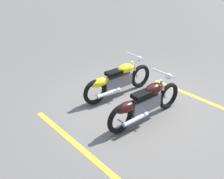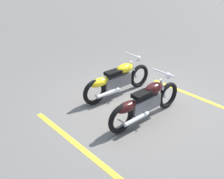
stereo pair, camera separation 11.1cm
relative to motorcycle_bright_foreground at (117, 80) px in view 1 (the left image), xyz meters
The scene contains 5 objects.
ground_plane 0.80m from the motorcycle_bright_foreground, 102.05° to the left, with size 60.00×60.00×0.00m, color #66605B.
motorcycle_bright_foreground is the anchor object (origin of this frame).
motorcycle_dark_foreground 1.32m from the motorcycle_bright_foreground, 79.16° to the left, with size 2.23×0.62×1.04m.
parking_stripe_near 2.31m from the motorcycle_bright_foreground, 135.97° to the left, with size 3.20×0.12×0.01m, color yellow.
parking_stripe_mid 2.30m from the motorcycle_bright_foreground, 31.34° to the left, with size 3.20×0.12×0.01m, color yellow.
Camera 1 is at (3.95, 4.15, 3.34)m, focal length 41.29 mm.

